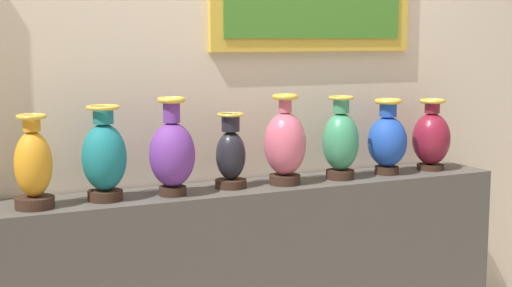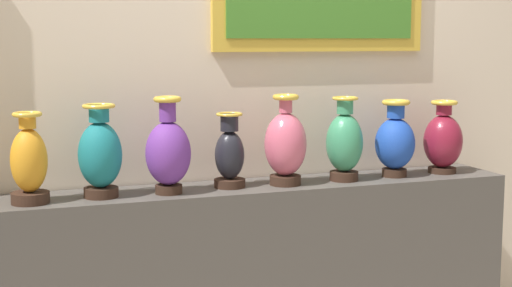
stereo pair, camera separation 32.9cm
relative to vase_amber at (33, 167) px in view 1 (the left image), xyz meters
The scene contains 10 objects.
display_shelf 1.11m from the vase_amber, ahead, with size 2.35×0.34×0.82m, color #4C4742.
back_wall 1.06m from the vase_amber, 16.28° to the left, with size 3.71×0.14×2.62m.
vase_amber is the anchor object (origin of this frame).
vase_teal 0.28m from the vase_amber, ahead, with size 0.18×0.18×0.38m.
vase_violet 0.55m from the vase_amber, ahead, with size 0.19×0.19×0.40m.
vase_onyx 0.83m from the vase_amber, ahead, with size 0.13×0.13×0.32m.
vase_rose 1.07m from the vase_amber, ahead, with size 0.18×0.18×0.40m.
vase_jade 1.36m from the vase_amber, ahead, with size 0.17×0.17×0.38m.
vase_sapphire 1.63m from the vase_amber, ahead, with size 0.18×0.18×0.36m.
vase_burgundy 1.89m from the vase_amber, ahead, with size 0.18×0.18×0.35m.
Camera 1 is at (-1.41, -2.94, 1.46)m, focal length 53.42 mm.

